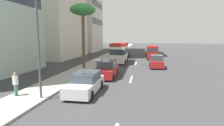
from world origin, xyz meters
TOP-DOWN VIEW (x-y plane):
  - ground_plane at (31.50, 0.00)m, footprint 198.00×198.00m
  - sidewalk_right at (31.50, 6.50)m, footprint 162.00×2.87m
  - lane_stripe_mid at (13.98, 0.00)m, footprint 3.20×0.16m
  - lane_stripe_far at (25.31, 0.00)m, footprint 3.20×0.16m
  - minibus_lead at (26.01, 2.70)m, footprint 6.93×2.31m
  - car_second at (36.12, 2.78)m, footprint 4.15×1.79m
  - car_third at (8.86, 3.05)m, footprint 4.67×1.90m
  - car_fourth at (40.99, -2.75)m, footprint 4.48×1.91m
  - van_fifth at (32.72, -2.78)m, footprint 5.26×2.12m
  - car_sixth at (21.89, -2.89)m, footprint 4.45×1.82m
  - car_seventh at (14.68, 2.57)m, footprint 4.72×1.89m
  - pedestrian_near_lamp at (6.90, 7.36)m, footprint 0.30×0.37m
  - palm_tree at (19.31, 6.61)m, footprint 3.26×3.26m
  - street_lamp at (6.80, 5.36)m, footprint 0.24×0.97m

SIDE VIEW (x-z plane):
  - ground_plane at x=31.50m, z-range 0.00..0.00m
  - lane_stripe_mid at x=13.98m, z-range 0.00..0.01m
  - lane_stripe_far at x=25.31m, z-range 0.00..0.01m
  - sidewalk_right at x=31.50m, z-range 0.00..0.15m
  - car_third at x=8.86m, z-range -0.03..1.50m
  - car_second at x=36.12m, z-range -0.04..1.51m
  - car_fourth at x=40.99m, z-range -0.05..1.65m
  - car_seventh at x=14.68m, z-range -0.05..1.65m
  - car_sixth at x=21.89m, z-range -0.05..1.67m
  - pedestrian_near_lamp at x=6.90m, z-range 0.23..1.83m
  - van_fifth at x=32.72m, z-range 0.18..2.70m
  - minibus_lead at x=26.01m, z-range 0.15..3.36m
  - street_lamp at x=6.80m, z-range 0.95..8.04m
  - palm_tree at x=19.31m, z-range 3.25..11.45m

